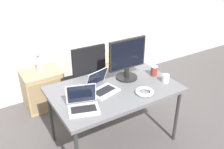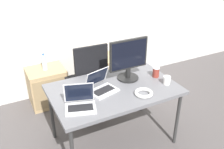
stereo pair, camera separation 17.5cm
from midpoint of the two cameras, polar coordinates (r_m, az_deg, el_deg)
The scene contains 13 objects.
ground_plane at distance 3.27m, azimuth 1.95°, elevation -14.64°, with size 14.00×14.00×0.00m, color #514C4C.
wall_back at distance 3.89m, azimuth -8.66°, elevation 13.95°, with size 10.00×0.05×2.60m.
desk at distance 2.84m, azimuth 2.17°, elevation -4.00°, with size 1.42×0.89×0.76m.
office_chair at distance 3.50m, azimuth -4.19°, elevation -2.98°, with size 0.56×0.57×1.10m.
cabinet_left at distance 3.90m, azimuth -13.28°, elevation -2.65°, with size 0.54×0.47×0.57m.
cabinet_right at distance 4.18m, azimuth -0.47°, elevation 0.33°, with size 0.54×0.47×0.57m.
water_bottle at distance 3.72m, azimuth -13.95°, elevation 2.71°, with size 0.07×0.07×0.25m.
laptop_left at distance 2.48m, azimuth -5.33°, elevation -6.54°, with size 0.35×0.32×0.23m.
laptop_right at distance 2.75m, azimuth -0.67°, elevation -2.73°, with size 0.35×0.36×0.22m.
monitor at distance 2.92m, azimuth 5.49°, elevation 3.35°, with size 0.48×0.26×0.50m.
coffee_cup_white at distance 2.96m, azimuth 14.07°, elevation -1.30°, with size 0.08×0.08×0.10m.
coffee_cup_brown at distance 3.08m, azimuth 11.61°, elevation 0.51°, with size 0.08×0.08×0.12m.
cable_coil at distance 2.72m, azimuth 9.08°, elevation -4.23°, with size 0.20×0.20×0.04m.
Camera 2 is at (-1.12, -2.15, 2.20)m, focal length 40.00 mm.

